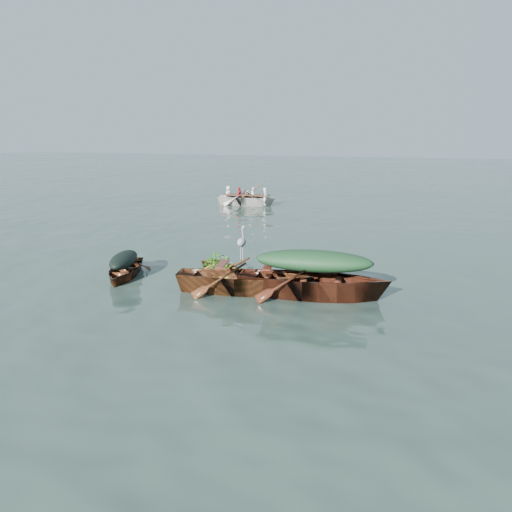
{
  "coord_description": "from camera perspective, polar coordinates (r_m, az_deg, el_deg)",
  "views": [
    {
      "loc": [
        3.64,
        -11.35,
        3.94
      ],
      "look_at": [
        -0.61,
        1.67,
        0.5
      ],
      "focal_mm": 35.0,
      "sensor_mm": 36.0,
      "label": 1
    }
  ],
  "objects": [
    {
      "name": "ground",
      "position": [
        12.55,
        0.29,
        -4.19
      ],
      "size": [
        140.0,
        140.0,
        0.0
      ],
      "primitive_type": "plane",
      "color": "#2F4239",
      "rests_on": "ground"
    },
    {
      "name": "yellow_dinghy",
      "position": [
        13.48,
        -3.75,
        -2.92
      ],
      "size": [
        3.05,
        3.28,
        0.84
      ],
      "primitive_type": "imported",
      "rotation": [
        0.0,
        0.0,
        0.69
      ],
      "color": "#B68423",
      "rests_on": "ground"
    },
    {
      "name": "dark_covered_boat",
      "position": [
        14.35,
        -14.77,
        -2.32
      ],
      "size": [
        1.93,
        3.24,
        0.72
      ],
      "primitive_type": "imported",
      "rotation": [
        0.0,
        0.0,
        0.28
      ],
      "color": "#4A1E11",
      "rests_on": "ground"
    },
    {
      "name": "green_tarp_boat",
      "position": [
        12.3,
        6.5,
        -4.66
      ],
      "size": [
        5.29,
        2.13,
        1.25
      ],
      "primitive_type": "imported",
      "rotation": [
        0.0,
        0.0,
        1.67
      ],
      "color": "#501A12",
      "rests_on": "ground"
    },
    {
      "name": "open_wooden_boat",
      "position": [
        12.57,
        -1.24,
        -4.17
      ],
      "size": [
        4.98,
        2.26,
        1.15
      ],
      "primitive_type": "imported",
      "rotation": [
        0.0,
        0.0,
        1.74
      ],
      "color": "#5C2D17",
      "rests_on": "ground"
    },
    {
      "name": "rowed_boat",
      "position": [
        27.33,
        -1.09,
        5.8
      ],
      "size": [
        4.57,
        1.44,
        1.1
      ],
      "primitive_type": "imported",
      "rotation": [
        0.0,
        0.0,
        1.59
      ],
      "color": "silver",
      "rests_on": "ground"
    },
    {
      "name": "dark_tarp_cover",
      "position": [
        14.2,
        -14.91,
        -0.15
      ],
      "size": [
        1.06,
        1.78,
        0.4
      ],
      "primitive_type": "ellipsoid",
      "rotation": [
        0.0,
        0.0,
        0.28
      ],
      "color": "black",
      "rests_on": "dark_covered_boat"
    },
    {
      "name": "green_tarp_cover",
      "position": [
        12.05,
        6.62,
        -0.67
      ],
      "size": [
        2.91,
        1.17,
        0.52
      ],
      "primitive_type": "ellipsoid",
      "rotation": [
        0.0,
        0.0,
        1.67
      ],
      "color": "#183B1A",
      "rests_on": "green_tarp_boat"
    },
    {
      "name": "thwart_benches",
      "position": [
        12.39,
        -1.25,
        -1.56
      ],
      "size": [
        2.51,
        1.28,
        0.04
      ],
      "primitive_type": null,
      "rotation": [
        0.0,
        0.0,
        1.74
      ],
      "color": "#4E1B12",
      "rests_on": "open_wooden_boat"
    },
    {
      "name": "heron",
      "position": [
        13.47,
        -1.65,
        0.97
      ],
      "size": [
        0.47,
        0.49,
        0.92
      ],
      "primitive_type": null,
      "rotation": [
        0.0,
        0.0,
        0.69
      ],
      "color": "#999AA1",
      "rests_on": "yellow_dinghy"
    },
    {
      "name": "dinghy_weeds",
      "position": [
        13.8,
        -4.4,
        0.58
      ],
      "size": [
        1.11,
        1.14,
        0.6
      ],
      "primitive_type": "imported",
      "rotation": [
        0.0,
        0.0,
        0.69
      ],
      "color": "#21741E",
      "rests_on": "yellow_dinghy"
    },
    {
      "name": "rowers",
      "position": [
        27.21,
        -1.1,
        7.74
      ],
      "size": [
        3.21,
        1.28,
        0.76
      ],
      "primitive_type": "imported",
      "rotation": [
        0.0,
        0.0,
        1.59
      ],
      "color": "white",
      "rests_on": "rowed_boat"
    },
    {
      "name": "oars",
      "position": [
        27.25,
        -1.09,
        7.01
      ],
      "size": [
        0.64,
        2.61,
        0.06
      ],
      "primitive_type": null,
      "rotation": [
        0.0,
        0.0,
        1.59
      ],
      "color": "olive",
      "rests_on": "rowed_boat"
    }
  ]
}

